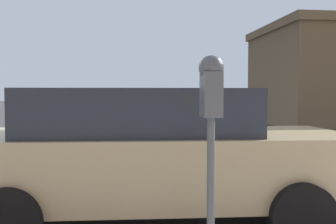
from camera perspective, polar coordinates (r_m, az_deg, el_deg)
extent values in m
plane|color=#3D3A3A|center=(5.74, -4.11, -12.29)|extent=(220.00, 220.00, 0.00)
cylinder|color=#4C5156|center=(3.05, 6.22, -11.35)|extent=(0.06, 0.06, 1.12)
cube|color=#4C5156|center=(2.96, 6.28, 2.49)|extent=(0.20, 0.14, 0.34)
sphere|color=#4C5156|center=(2.97, 6.30, 6.42)|extent=(0.19, 0.19, 0.19)
cube|color=gold|center=(3.07, 5.85, 1.70)|extent=(0.01, 0.11, 0.12)
cube|color=black|center=(3.07, 5.86, 3.92)|extent=(0.01, 0.10, 0.08)
cube|color=tan|center=(4.51, -1.94, -7.52)|extent=(1.92, 4.42, 0.71)
cube|color=#232833|center=(4.44, -4.20, 0.14)|extent=(1.64, 2.50, 0.49)
cylinder|color=black|center=(5.65, 11.72, -9.22)|extent=(0.24, 0.65, 0.64)
cylinder|color=black|center=(4.03, 18.82, -14.06)|extent=(0.24, 0.65, 0.64)
cylinder|color=black|center=(5.57, -16.53, -9.45)|extent=(0.24, 0.65, 0.64)
cylinder|color=black|center=(3.91, -22.27, -14.60)|extent=(0.24, 0.65, 0.64)
cylinder|color=black|center=(9.95, 18.13, -3.13)|extent=(0.31, 1.04, 1.04)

